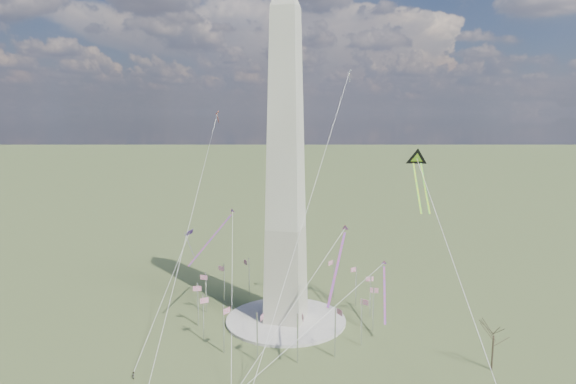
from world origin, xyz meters
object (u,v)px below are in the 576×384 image
(tree_near, at_px, (494,333))
(person_west, at_px, (134,375))
(washington_monument, at_px, (286,163))
(kite_delta_black, at_px, (417,162))

(tree_near, bearing_deg, person_west, -161.37)
(washington_monument, distance_m, kite_delta_black, 37.49)
(tree_near, distance_m, kite_delta_black, 49.74)
(person_west, distance_m, kite_delta_black, 93.12)
(washington_monument, distance_m, tree_near, 69.97)
(person_west, xyz_separation_m, kite_delta_black, (61.71, 51.14, 47.41))
(washington_monument, height_order, kite_delta_black, washington_monument)
(tree_near, relative_size, person_west, 7.62)
(tree_near, relative_size, kite_delta_black, 0.67)
(washington_monument, xyz_separation_m, kite_delta_black, (36.38, 9.05, 0.32))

